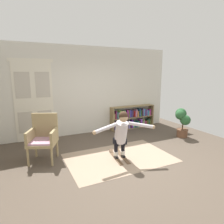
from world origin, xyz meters
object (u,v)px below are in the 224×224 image
object	(u,v)px
bookshelf	(132,118)
person_skier	(122,131)
wicker_chair	(43,136)
skis_pair	(119,156)
potted_plant	(182,120)

from	to	relation	value
bookshelf	person_skier	bearing A→B (deg)	-126.75
wicker_chair	skis_pair	bearing A→B (deg)	-21.38
wicker_chair	skis_pair	xyz separation A→B (m)	(1.66, -0.65, -0.56)
wicker_chair	skis_pair	distance (m)	1.87
potted_plant	person_skier	world-z (taller)	person_skier
potted_plant	skis_pair	bearing A→B (deg)	-168.71
potted_plant	skis_pair	xyz separation A→B (m)	(-2.55, -0.51, -0.54)
skis_pair	person_skier	size ratio (longest dim) A/B	0.58
wicker_chair	person_skier	size ratio (longest dim) A/B	0.75
potted_plant	skis_pair	distance (m)	2.65
wicker_chair	person_skier	distance (m)	1.83
bookshelf	potted_plant	xyz separation A→B (m)	(0.88, -1.59, 0.20)
person_skier	skis_pair	bearing A→B (deg)	82.40
wicker_chair	potted_plant	world-z (taller)	wicker_chair
wicker_chair	potted_plant	distance (m)	4.21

